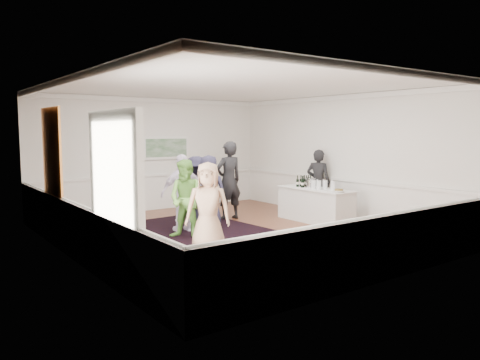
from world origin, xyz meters
TOP-DOWN VIEW (x-y plane):
  - floor at (0.00, 0.00)m, footprint 8.00×8.00m
  - ceiling at (0.00, 0.00)m, footprint 7.00×8.00m
  - wall_left at (-3.50, 0.00)m, footprint 0.02×8.00m
  - wall_right at (3.50, 0.00)m, footprint 0.02×8.00m
  - wall_back at (0.00, 4.00)m, footprint 7.00×0.02m
  - wall_front at (0.00, -4.00)m, footprint 7.00×0.02m
  - wainscoting at (0.00, 0.00)m, footprint 7.00×8.00m
  - mirror at (-3.45, 1.30)m, footprint 0.05×1.25m
  - doorway at (-3.45, -1.90)m, footprint 0.10×1.78m
  - landscape_painting at (0.40, 3.95)m, footprint 1.44×0.06m
  - area_rug at (-0.73, 0.48)m, footprint 3.54×4.49m
  - serving_table at (2.49, -0.02)m, footprint 0.79×2.06m
  - bartender at (3.20, 0.59)m, footprint 0.67×0.77m
  - guest_tan at (-1.32, -1.01)m, footprint 0.98×0.94m
  - guest_green at (-1.04, 0.25)m, footprint 0.99×1.03m
  - guest_lilac at (-0.78, 0.87)m, footprint 1.09×0.61m
  - guest_dark_a at (-0.08, 1.47)m, footprint 1.15×0.76m
  - guest_dark_b at (0.92, 1.53)m, footprint 0.75×0.50m
  - guest_navy at (-0.06, 0.94)m, footprint 0.96×0.98m
  - wine_bottles at (2.51, 0.41)m, footprint 0.39×0.29m
  - juice_pitchers at (2.46, -0.28)m, footprint 0.34×0.56m
  - ice_bucket at (2.50, 0.18)m, footprint 0.26×0.26m
  - nut_bowl at (2.39, -0.87)m, footprint 0.26×0.26m

SIDE VIEW (x-z plane):
  - floor at x=0.00m, z-range 0.00..0.00m
  - area_rug at x=-0.73m, z-range 0.00..0.02m
  - serving_table at x=2.49m, z-range 0.00..0.84m
  - wainscoting at x=0.00m, z-range 0.00..1.00m
  - guest_dark_a at x=-0.08m, z-range 0.00..1.66m
  - guest_green at x=-1.04m, z-range 0.00..1.67m
  - guest_tan at x=-1.32m, z-range 0.00..1.70m
  - guest_navy at x=-0.06m, z-range 0.00..1.71m
  - nut_bowl at x=2.39m, z-range 0.84..0.91m
  - guest_lilac at x=-0.78m, z-range 0.00..1.75m
  - bartender at x=3.20m, z-range 0.00..1.78m
  - ice_bucket at x=2.50m, z-range 0.83..1.07m
  - juice_pitchers at x=2.46m, z-range 0.84..1.08m
  - wine_bottles at x=2.51m, z-range 0.84..1.15m
  - guest_dark_b at x=0.92m, z-range 0.00..2.00m
  - doorway at x=-3.45m, z-range 0.14..2.70m
  - wall_left at x=-3.50m, z-range 0.00..3.20m
  - wall_right at x=3.50m, z-range 0.00..3.20m
  - wall_back at x=0.00m, z-range 0.00..3.20m
  - wall_front at x=0.00m, z-range 0.00..3.20m
  - landscape_painting at x=0.40m, z-range 1.45..2.11m
  - mirror at x=-3.45m, z-range 0.88..2.73m
  - ceiling at x=0.00m, z-range 3.19..3.21m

